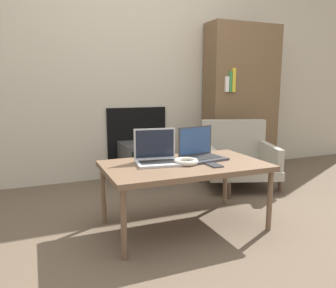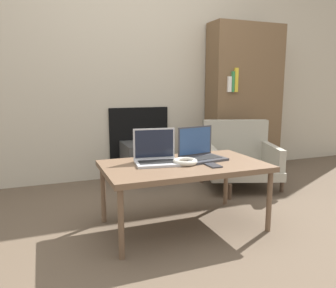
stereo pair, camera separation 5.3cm
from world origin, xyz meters
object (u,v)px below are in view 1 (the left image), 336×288
(laptop_right, at_px, (200,152))
(phone, at_px, (214,165))
(laptop_left, at_px, (157,155))
(headphones, at_px, (186,162))
(armchair, at_px, (236,155))
(tv, at_px, (144,162))

(laptop_right, bearing_deg, phone, -103.38)
(laptop_left, bearing_deg, phone, -27.21)
(headphones, bearing_deg, armchair, 39.13)
(headphones, xyz_separation_m, phone, (0.16, -0.12, -0.01))
(armchair, bearing_deg, laptop_left, -130.08)
(laptop_right, bearing_deg, laptop_left, 170.49)
(laptop_right, xyz_separation_m, phone, (-0.02, -0.23, -0.05))
(laptop_right, relative_size, phone, 2.64)
(laptop_right, relative_size, headphones, 1.94)
(phone, bearing_deg, laptop_right, 86.10)
(laptop_right, relative_size, armchair, 0.39)
(armchair, bearing_deg, headphones, -121.40)
(tv, xyz_separation_m, armchair, (0.83, -0.45, 0.09))
(laptop_right, height_order, armchair, laptop_right)
(laptop_left, relative_size, phone, 2.60)
(headphones, xyz_separation_m, tv, (0.09, 1.20, -0.27))
(laptop_left, distance_m, armchair, 1.29)
(laptop_right, height_order, headphones, laptop_right)
(laptop_left, height_order, headphones, laptop_left)
(laptop_left, relative_size, tv, 0.71)
(laptop_left, bearing_deg, laptop_right, 7.78)
(laptop_left, xyz_separation_m, headphones, (0.17, -0.11, -0.04))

